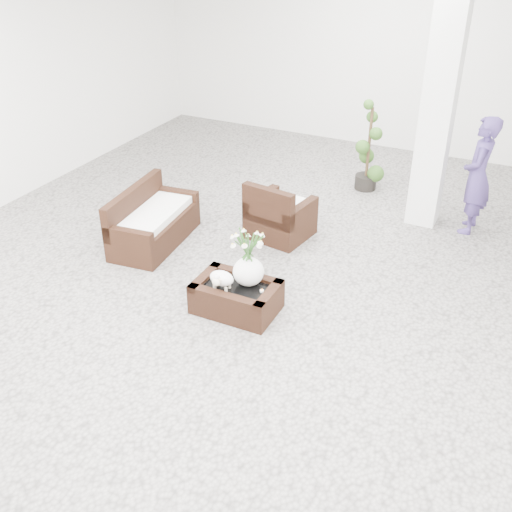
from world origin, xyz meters
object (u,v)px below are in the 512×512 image
at_px(coffee_table, 236,298).
at_px(armchair, 281,209).
at_px(topiary, 369,146).
at_px(loveseat, 154,217).

distance_m(coffee_table, armchair, 1.84).
xyz_separation_m(armchair, topiary, (0.57, 2.01, 0.30)).
bearing_deg(armchair, loveseat, 41.64).
bearing_deg(armchair, topiary, -96.73).
bearing_deg(loveseat, topiary, -39.85).
bearing_deg(topiary, loveseat, -124.15).
relative_size(coffee_table, loveseat, 0.65).
xyz_separation_m(coffee_table, topiary, (0.29, 3.81, 0.54)).
height_order(loveseat, topiary, topiary).
bearing_deg(coffee_table, loveseat, 151.77).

